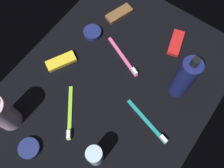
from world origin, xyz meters
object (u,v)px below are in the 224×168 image
at_px(snack_bar_red, 176,43).
at_px(snack_bar_brown, 119,14).
at_px(cream_tin_right, 29,148).
at_px(lotion_bottle, 185,78).
at_px(deodorant_stick, 95,156).
at_px(bodywash_bottle, 2,114).
at_px(cream_tin_left, 92,33).
at_px(toothbrush_lime, 70,115).
at_px(snack_bar_yellow, 61,61).
at_px(toothbrush_pink, 124,58).
at_px(toothbrush_teal, 149,124).

distance_m(snack_bar_red, snack_bar_brown, 0.24).
relative_size(snack_bar_red, cream_tin_right, 1.59).
xyz_separation_m(lotion_bottle, deodorant_stick, (0.34, -0.09, -0.04)).
xyz_separation_m(snack_bar_red, cream_tin_right, (0.59, -0.17, 0.00)).
bearing_deg(bodywash_bottle, snack_bar_brown, 175.62).
height_order(bodywash_bottle, cream_tin_right, bodywash_bottle).
bearing_deg(cream_tin_left, bodywash_bottle, -1.66).
xyz_separation_m(deodorant_stick, cream_tin_left, (-0.34, -0.28, -0.04)).
distance_m(lotion_bottle, cream_tin_left, 0.38).
bearing_deg(snack_bar_brown, lotion_bottle, 86.13).
relative_size(toothbrush_lime, cream_tin_right, 2.29).
height_order(snack_bar_yellow, snack_bar_brown, same).
relative_size(deodorant_stick, snack_bar_yellow, 1.02).
bearing_deg(deodorant_stick, toothbrush_lime, -110.11).
bearing_deg(bodywash_bottle, cream_tin_right, 74.03).
height_order(toothbrush_lime, cream_tin_right, toothbrush_lime).
xyz_separation_m(toothbrush_pink, toothbrush_teal, (0.14, 0.20, 0.00)).
bearing_deg(cream_tin_right, snack_bar_red, 163.66).
bearing_deg(toothbrush_lime, snack_bar_brown, -166.31).
relative_size(deodorant_stick, cream_tin_right, 1.63).
relative_size(toothbrush_lime, snack_bar_brown, 1.44).
bearing_deg(lotion_bottle, deodorant_stick, -14.29).
xyz_separation_m(toothbrush_pink, snack_bar_yellow, (0.14, -0.17, 0.00)).
bearing_deg(lotion_bottle, toothbrush_lime, -39.53).
distance_m(deodorant_stick, toothbrush_lime, 0.16).
height_order(lotion_bottle, snack_bar_red, lotion_bottle).
distance_m(deodorant_stick, toothbrush_pink, 0.35).
distance_m(bodywash_bottle, cream_tin_left, 0.42).
xyz_separation_m(bodywash_bottle, cream_tin_right, (0.03, 0.11, -0.07)).
relative_size(cream_tin_left, cream_tin_right, 1.00).
xyz_separation_m(lotion_bottle, toothbrush_lime, (0.28, -0.23, -0.09)).
distance_m(lotion_bottle, deodorant_stick, 0.35).
bearing_deg(toothbrush_pink, toothbrush_lime, -4.97).
height_order(deodorant_stick, snack_bar_brown, deodorant_stick).
bearing_deg(bodywash_bottle, snack_bar_red, 153.04).
relative_size(snack_bar_red, cream_tin_left, 1.59).
height_order(toothbrush_lime, snack_bar_yellow, toothbrush_lime).
bearing_deg(cream_tin_left, toothbrush_teal, 65.36).
xyz_separation_m(toothbrush_teal, snack_bar_red, (-0.31, -0.08, 0.00)).
distance_m(toothbrush_lime, toothbrush_teal, 0.26).
xyz_separation_m(bodywash_bottle, snack_bar_red, (-0.56, 0.28, -0.07)).
xyz_separation_m(deodorant_stick, cream_tin_right, (0.10, -0.18, -0.04)).
relative_size(bodywash_bottle, cream_tin_right, 2.68).
bearing_deg(snack_bar_yellow, lotion_bottle, 139.24).
bearing_deg(toothbrush_pink, lotion_bottle, 92.93).
relative_size(bodywash_bottle, snack_bar_yellow, 1.69).
relative_size(lotion_bottle, cream_tin_left, 3.32).
bearing_deg(snack_bar_red, bodywash_bottle, -43.08).
height_order(snack_bar_red, cream_tin_right, cream_tin_right).
bearing_deg(bodywash_bottle, snack_bar_yellow, -178.79).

